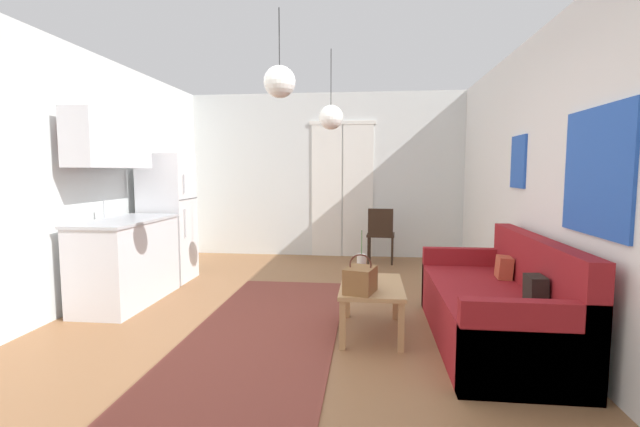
{
  "coord_description": "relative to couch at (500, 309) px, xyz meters",
  "views": [
    {
      "loc": [
        0.74,
        -3.48,
        1.44
      ],
      "look_at": [
        0.23,
        1.05,
        0.99
      ],
      "focal_mm": 24.74,
      "sensor_mm": 36.0,
      "label": 1
    }
  ],
  "objects": [
    {
      "name": "bamboo_vase",
      "position": [
        -1.15,
        0.22,
        0.27
      ],
      "size": [
        0.08,
        0.08,
        0.47
      ],
      "color": "beige",
      "rests_on": "coffee_table"
    },
    {
      "name": "refrigerator",
      "position": [
        -3.7,
        1.74,
        0.54
      ],
      "size": [
        0.6,
        0.58,
        1.65
      ],
      "color": "white",
      "rests_on": "ground_plane"
    },
    {
      "name": "wall_back",
      "position": [
        -1.82,
        3.69,
        1.06
      ],
      "size": [
        4.73,
        0.13,
        2.72
      ],
      "color": "silver",
      "rests_on": "ground_plane"
    },
    {
      "name": "area_rug",
      "position": [
        -2.0,
        0.05,
        -0.28
      ],
      "size": [
        1.28,
        3.43,
        0.01
      ],
      "primitive_type": "cube",
      "color": "brown",
      "rests_on": "ground_plane"
    },
    {
      "name": "pendant_lamp_near",
      "position": [
        -1.81,
        -0.16,
        1.85
      ],
      "size": [
        0.26,
        0.26,
        0.7
      ],
      "color": "black"
    },
    {
      "name": "wall_left",
      "position": [
        -4.14,
        -0.23,
        1.07
      ],
      "size": [
        0.12,
        7.94,
        2.72
      ],
      "color": "silver",
      "rests_on": "ground_plane"
    },
    {
      "name": "kitchen_counter",
      "position": [
        -3.73,
        0.73,
        0.48
      ],
      "size": [
        0.62,
        1.32,
        2.04
      ],
      "color": "silver",
      "rests_on": "ground_plane"
    },
    {
      "name": "coffee_table",
      "position": [
        -1.06,
        0.12,
        0.09
      ],
      "size": [
        0.54,
        0.87,
        0.44
      ],
      "color": "tan",
      "rests_on": "ground_plane"
    },
    {
      "name": "pendant_lamp_far",
      "position": [
        -1.51,
        1.06,
        1.72
      ],
      "size": [
        0.26,
        0.26,
        0.84
      ],
      "color": "black"
    },
    {
      "name": "wall_right",
      "position": [
        0.49,
        -0.23,
        1.07
      ],
      "size": [
        0.12,
        7.94,
        2.72
      ],
      "color": "white",
      "rests_on": "ground_plane"
    },
    {
      "name": "couch",
      "position": [
        0.0,
        0.0,
        0.0
      ],
      "size": [
        0.88,
        1.97,
        0.89
      ],
      "color": "maroon",
      "rests_on": "ground_plane"
    },
    {
      "name": "accent_chair",
      "position": [
        -0.91,
        3.1,
        0.2
      ],
      "size": [
        0.45,
        0.43,
        0.86
      ],
      "rotation": [
        0.0,
        0.0,
        3.07
      ],
      "color": "black",
      "rests_on": "ground_plane"
    },
    {
      "name": "handbag",
      "position": [
        -1.16,
        -0.15,
        0.26
      ],
      "size": [
        0.29,
        0.33,
        0.32
      ],
      "color": "brown",
      "rests_on": "coffee_table"
    },
    {
      "name": "ground_plane",
      "position": [
        -1.83,
        -0.23,
        -0.34
      ],
      "size": [
        5.13,
        8.34,
        0.1
      ],
      "primitive_type": "cube",
      "color": "#8E603D"
    }
  ]
}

